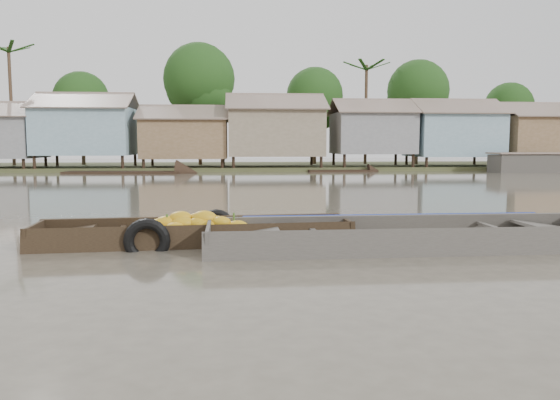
{
  "coord_description": "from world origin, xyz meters",
  "views": [
    {
      "loc": [
        -0.37,
        -9.31,
        1.93
      ],
      "look_at": [
        0.52,
        1.4,
        0.8
      ],
      "focal_mm": 35.0,
      "sensor_mm": 36.0,
      "label": 1
    }
  ],
  "objects": [
    {
      "name": "riverbank",
      "position": [
        3.03,
        31.86,
        3.07
      ],
      "size": [
        120.0,
        12.47,
        10.22
      ],
      "color": "#384723",
      "rests_on": "ground"
    },
    {
      "name": "distant_boats",
      "position": [
        10.64,
        24.08,
        0.28
      ],
      "size": [
        47.39,
        15.12,
        1.38
      ],
      "color": "black",
      "rests_on": "ground"
    },
    {
      "name": "ground",
      "position": [
        0.0,
        0.0,
        0.0
      ],
      "size": [
        120.0,
        120.0,
        0.0
      ],
      "primitive_type": "plane",
      "color": "#514A3E",
      "rests_on": "ground"
    },
    {
      "name": "banana_boat",
      "position": [
        -1.23,
        1.22,
        0.18
      ],
      "size": [
        6.12,
        1.84,
        0.86
      ],
      "rotation": [
        0.0,
        0.0,
        0.07
      ],
      "color": "black",
      "rests_on": "ground"
    },
    {
      "name": "viewer_boat",
      "position": [
        2.87,
        0.52,
        0.06
      ],
      "size": [
        7.56,
        2.08,
        0.61
      ],
      "rotation": [
        0.0,
        0.0,
        0.01
      ],
      "color": "#413D37",
      "rests_on": "ground"
    }
  ]
}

